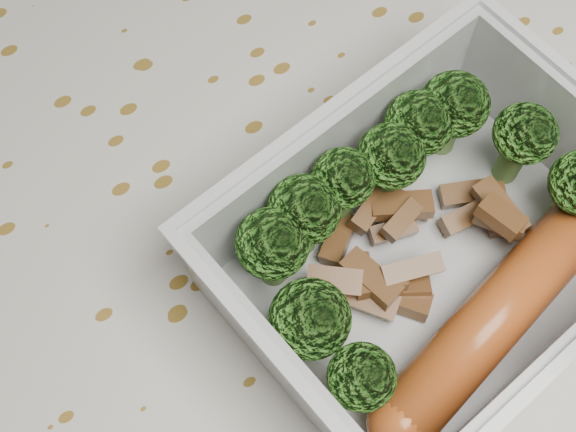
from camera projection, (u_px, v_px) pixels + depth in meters
dining_table at (279, 306)px, 0.47m from camera, size 1.40×0.90×0.75m
tablecloth at (278, 277)px, 0.42m from camera, size 1.46×0.96×0.19m
lunch_container at (432, 254)px, 0.36m from camera, size 0.21×0.17×0.06m
broccoli_florets at (393, 202)px, 0.35m from camera, size 0.17×0.11×0.05m
meat_pile at (412, 245)px, 0.37m from camera, size 0.11×0.07×0.03m
sausage at (500, 312)px, 0.35m from camera, size 0.16×0.06×0.03m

